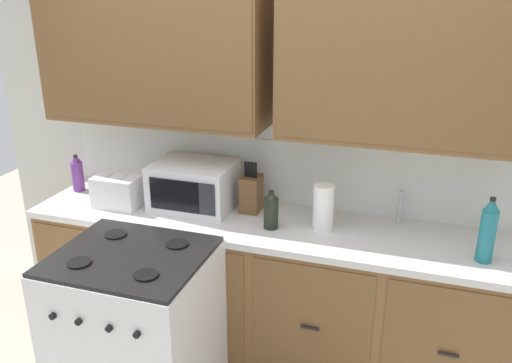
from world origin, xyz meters
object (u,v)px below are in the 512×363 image
at_px(bottle_teal, 488,231).
at_px(paper_towel_roll, 323,207).
at_px(microwave, 194,185).
at_px(knife_block, 251,193).
at_px(toaster, 118,191).
at_px(bottle_dark, 271,210).
at_px(stove_range, 137,333).
at_px(bottle_violet, 77,173).

bearing_deg(bottle_teal, paper_towel_roll, 172.50).
relative_size(microwave, knife_block, 1.55).
height_order(microwave, toaster, microwave).
bearing_deg(toaster, bottle_teal, -1.13).
bearing_deg(toaster, paper_towel_roll, 3.08).
bearing_deg(bottle_dark, stove_range, -135.14).
distance_m(microwave, bottle_dark, 0.55).
distance_m(paper_towel_roll, bottle_dark, 0.29).
distance_m(paper_towel_roll, bottle_teal, 0.83).
relative_size(stove_range, microwave, 1.98).
relative_size(knife_block, paper_towel_roll, 1.19).
bearing_deg(bottle_dark, toaster, 179.71).
distance_m(toaster, bottle_teal, 2.08).
height_order(knife_block, bottle_teal, bottle_teal).
bearing_deg(bottle_violet, toaster, -20.67).
xyz_separation_m(bottle_violet, bottle_dark, (1.36, -0.15, -0.01)).
relative_size(toaster, bottle_teal, 0.83).
relative_size(stove_range, toaster, 3.39).
bearing_deg(bottle_violet, paper_towel_roll, -2.76).
height_order(toaster, bottle_teal, bottle_teal).
distance_m(knife_block, paper_towel_roll, 0.47).
xyz_separation_m(microwave, bottle_teal, (1.63, -0.17, 0.02)).
height_order(stove_range, bottle_teal, bottle_teal).
distance_m(toaster, paper_towel_roll, 1.26).
xyz_separation_m(paper_towel_roll, bottle_teal, (0.83, -0.11, 0.03)).
bearing_deg(microwave, bottle_dark, -14.43).
distance_m(stove_range, knife_block, 1.01).
bearing_deg(bottle_dark, bottle_violet, 173.66).
height_order(paper_towel_roll, bottle_violet, paper_towel_roll).
relative_size(microwave, toaster, 1.71).
xyz_separation_m(stove_range, paper_towel_roll, (0.84, 0.63, 0.57)).
bearing_deg(knife_block, bottle_violet, -178.26).
height_order(toaster, knife_block, knife_block).
bearing_deg(toaster, knife_block, 12.91).
distance_m(bottle_violet, bottle_teal, 2.47).
xyz_separation_m(knife_block, bottle_teal, (1.28, -0.22, 0.05)).
bearing_deg(paper_towel_roll, microwave, 175.50).
xyz_separation_m(microwave, paper_towel_roll, (0.80, -0.06, -0.01)).
height_order(microwave, bottle_teal, bottle_teal).
relative_size(bottle_violet, bottle_teal, 0.73).
bearing_deg(paper_towel_roll, knife_block, 165.83).
xyz_separation_m(stove_range, bottle_dark, (0.56, 0.56, 0.55)).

